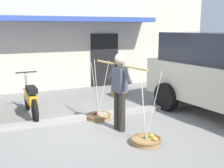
{
  "coord_description": "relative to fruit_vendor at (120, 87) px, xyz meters",
  "views": [
    {
      "loc": [
        -2.12,
        -5.59,
        2.23
      ],
      "look_at": [
        0.59,
        0.6,
        0.85
      ],
      "focal_mm": 44.5,
      "sensor_mm": 36.0,
      "label": 1
    }
  ],
  "objects": [
    {
      "name": "fruit_basket_left_side",
      "position": [
        0.16,
        -0.89,
        -0.9
      ],
      "size": [
        0.61,
        0.61,
        1.45
      ],
      "color": "#9E7542",
      "rests_on": "ground"
    },
    {
      "name": "storefront_building",
      "position": [
        -0.45,
        7.05,
        1.12
      ],
      "size": [
        13.0,
        6.0,
        4.2
      ],
      "color": "beige",
      "rests_on": "ground"
    },
    {
      "name": "wooden_crate",
      "position": [
        1.3,
        2.8,
        -0.82
      ],
      "size": [
        0.44,
        0.36,
        0.32
      ],
      "primitive_type": "cube",
      "color": "olive",
      "rests_on": "ground"
    },
    {
      "name": "ground_plane",
      "position": [
        -0.37,
        0.3,
        -0.98
      ],
      "size": [
        90.0,
        90.0,
        0.0
      ],
      "primitive_type": "plane",
      "color": "gray"
    },
    {
      "name": "motorcycle_second_in_row",
      "position": [
        -1.66,
        1.77,
        -0.53
      ],
      "size": [
        0.54,
        1.82,
        1.09
      ],
      "color": "black",
      "rests_on": "ground"
    },
    {
      "name": "fruit_basket_right_side",
      "position": [
        -0.16,
        0.89,
        -0.9
      ],
      "size": [
        0.61,
        0.61,
        1.45
      ],
      "color": "#9E7542",
      "rests_on": "ground"
    },
    {
      "name": "fruit_vendor",
      "position": [
        0.0,
        0.0,
        0.0
      ],
      "size": [
        0.35,
        1.79,
        1.7
      ],
      "color": "#2D2823",
      "rests_on": "ground"
    },
    {
      "name": "sidewalk_curb",
      "position": [
        -0.37,
        1.0,
        -0.93
      ],
      "size": [
        20.0,
        0.24,
        0.1
      ],
      "primitive_type": "cube",
      "color": "gray",
      "rests_on": "ground"
    }
  ]
}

